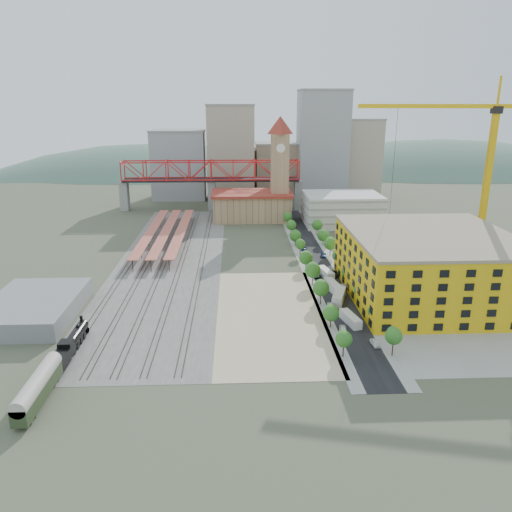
{
  "coord_description": "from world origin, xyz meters",
  "views": [
    {
      "loc": [
        -12.86,
        -152.79,
        53.77
      ],
      "look_at": [
        -6.88,
        -11.04,
        10.0
      ],
      "focal_mm": 35.0,
      "sensor_mm": 36.0,
      "label": 1
    }
  ],
  "objects_px": {
    "coach": "(38,388)",
    "site_trailer_a": "(350,319)",
    "clock_tower": "(280,159)",
    "site_trailer_b": "(339,297)",
    "construction_building": "(428,265)",
    "site_trailer_c": "(333,287)",
    "tower_crane": "(478,154)",
    "car_0": "(343,330)",
    "locomotive": "(71,344)",
    "site_trailer_d": "(326,273)"
  },
  "relations": [
    {
      "from": "clock_tower",
      "to": "site_trailer_a",
      "type": "xyz_separation_m",
      "value": [
        8.0,
        -117.83,
        -27.49
      ]
    },
    {
      "from": "tower_crane",
      "to": "site_trailer_d",
      "type": "bearing_deg",
      "value": -169.77
    },
    {
      "from": "site_trailer_c",
      "to": "car_0",
      "type": "distance_m",
      "value": 28.38
    },
    {
      "from": "clock_tower",
      "to": "locomotive",
      "type": "xyz_separation_m",
      "value": [
        -58.0,
        -130.18,
        -26.65
      ]
    },
    {
      "from": "site_trailer_d",
      "to": "coach",
      "type": "bearing_deg",
      "value": -146.61
    },
    {
      "from": "car_0",
      "to": "site_trailer_c",
      "type": "bearing_deg",
      "value": 91.32
    },
    {
      "from": "construction_building",
      "to": "site_trailer_b",
      "type": "distance_m",
      "value": 27.38
    },
    {
      "from": "coach",
      "to": "site_trailer_a",
      "type": "height_order",
      "value": "coach"
    },
    {
      "from": "locomotive",
      "to": "site_trailer_d",
      "type": "height_order",
      "value": "locomotive"
    },
    {
      "from": "clock_tower",
      "to": "site_trailer_b",
      "type": "height_order",
      "value": "clock_tower"
    },
    {
      "from": "site_trailer_b",
      "to": "car_0",
      "type": "height_order",
      "value": "site_trailer_b"
    },
    {
      "from": "coach",
      "to": "site_trailer_a",
      "type": "bearing_deg",
      "value": 25.9
    },
    {
      "from": "site_trailer_c",
      "to": "construction_building",
      "type": "bearing_deg",
      "value": -21.51
    },
    {
      "from": "construction_building",
      "to": "tower_crane",
      "type": "height_order",
      "value": "tower_crane"
    },
    {
      "from": "coach",
      "to": "clock_tower",
      "type": "bearing_deg",
      "value": 68.84
    },
    {
      "from": "coach",
      "to": "car_0",
      "type": "relative_size",
      "value": 4.23
    },
    {
      "from": "clock_tower",
      "to": "coach",
      "type": "bearing_deg",
      "value": -111.16
    },
    {
      "from": "car_0",
      "to": "clock_tower",
      "type": "bearing_deg",
      "value": 99.72
    },
    {
      "from": "coach",
      "to": "site_trailer_d",
      "type": "relative_size",
      "value": 2.0
    },
    {
      "from": "clock_tower",
      "to": "site_trailer_c",
      "type": "xyz_separation_m",
      "value": [
        8.0,
        -94.78,
        -27.38
      ]
    },
    {
      "from": "clock_tower",
      "to": "site_trailer_c",
      "type": "bearing_deg",
      "value": -85.18
    },
    {
      "from": "site_trailer_a",
      "to": "car_0",
      "type": "distance_m",
      "value": 6.0
    },
    {
      "from": "construction_building",
      "to": "car_0",
      "type": "distance_m",
      "value": 38.02
    },
    {
      "from": "clock_tower",
      "to": "locomotive",
      "type": "distance_m",
      "value": 144.98
    },
    {
      "from": "site_trailer_d",
      "to": "car_0",
      "type": "height_order",
      "value": "site_trailer_d"
    },
    {
      "from": "site_trailer_b",
      "to": "site_trailer_c",
      "type": "relative_size",
      "value": 1.08
    },
    {
      "from": "site_trailer_a",
      "to": "site_trailer_b",
      "type": "xyz_separation_m",
      "value": [
        0.0,
        14.72,
        0.22
      ]
    },
    {
      "from": "site_trailer_b",
      "to": "tower_crane",
      "type": "bearing_deg",
      "value": 49.41
    },
    {
      "from": "site_trailer_c",
      "to": "car_0",
      "type": "bearing_deg",
      "value": -106.25
    },
    {
      "from": "clock_tower",
      "to": "coach",
      "type": "relative_size",
      "value": 2.84
    },
    {
      "from": "tower_crane",
      "to": "car_0",
      "type": "distance_m",
      "value": 81.1
    },
    {
      "from": "construction_building",
      "to": "locomotive",
      "type": "distance_m",
      "value": 97.1
    },
    {
      "from": "locomotive",
      "to": "site_trailer_c",
      "type": "distance_m",
      "value": 74.9
    },
    {
      "from": "site_trailer_a",
      "to": "construction_building",
      "type": "bearing_deg",
      "value": 21.54
    },
    {
      "from": "coach",
      "to": "site_trailer_c",
      "type": "height_order",
      "value": "coach"
    },
    {
      "from": "construction_building",
      "to": "clock_tower",
      "type": "bearing_deg",
      "value": 108.78
    },
    {
      "from": "tower_crane",
      "to": "clock_tower",
      "type": "bearing_deg",
      "value": 127.93
    },
    {
      "from": "construction_building",
      "to": "car_0",
      "type": "height_order",
      "value": "construction_building"
    },
    {
      "from": "construction_building",
      "to": "site_trailer_c",
      "type": "height_order",
      "value": "construction_building"
    },
    {
      "from": "locomotive",
      "to": "coach",
      "type": "height_order",
      "value": "coach"
    },
    {
      "from": "clock_tower",
      "to": "site_trailer_d",
      "type": "bearing_deg",
      "value": -84.44
    },
    {
      "from": "site_trailer_a",
      "to": "site_trailer_c",
      "type": "distance_m",
      "value": 23.04
    },
    {
      "from": "site_trailer_c",
      "to": "site_trailer_d",
      "type": "height_order",
      "value": "site_trailer_c"
    },
    {
      "from": "construction_building",
      "to": "site_trailer_c",
      "type": "bearing_deg",
      "value": 168.67
    },
    {
      "from": "site_trailer_d",
      "to": "car_0",
      "type": "relative_size",
      "value": 2.12
    },
    {
      "from": "locomotive",
      "to": "site_trailer_a",
      "type": "relative_size",
      "value": 2.49
    },
    {
      "from": "site_trailer_a",
      "to": "site_trailer_b",
      "type": "relative_size",
      "value": 0.85
    },
    {
      "from": "tower_crane",
      "to": "site_trailer_c",
      "type": "relative_size",
      "value": 6.38
    },
    {
      "from": "locomotive",
      "to": "site_trailer_d",
      "type": "xyz_separation_m",
      "value": [
        66.0,
        47.93,
        -0.79
      ]
    },
    {
      "from": "clock_tower",
      "to": "tower_crane",
      "type": "height_order",
      "value": "tower_crane"
    }
  ]
}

